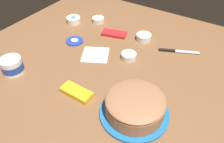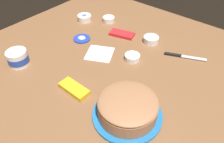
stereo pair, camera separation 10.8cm
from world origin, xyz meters
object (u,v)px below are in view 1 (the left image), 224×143
candy_box_lower (77,92)px  paper_napkin (95,54)px  frosting_tub (12,65)px  frosted_cake (135,106)px  sprinkle_bowl_blue (74,20)px  frosting_tub_lid (75,41)px  candy_box_upper (114,34)px  sprinkle_bowl_rainbow (98,20)px  sprinkle_bowl_pink (144,37)px  sprinkle_bowl_yellow (129,56)px  spreading_knife (175,51)px

candy_box_lower → paper_napkin: size_ratio=1.05×
frosting_tub → paper_napkin: (0.28, 0.35, -0.04)m
frosted_cake → paper_napkin: (-0.39, 0.26, -0.05)m
sprinkle_bowl_blue → frosted_cake: bearing=-33.2°
frosting_tub_lid → candy_box_upper: candy_box_upper is taller
sprinkle_bowl_rainbow → sprinkle_bowl_pink: bearing=-5.2°
frosting_tub → candy_box_upper: frosting_tub is taller
sprinkle_bowl_blue → candy_box_lower: (0.46, -0.53, -0.01)m
sprinkle_bowl_yellow → paper_napkin: bearing=-156.4°
frosting_tub → candy_box_lower: frosting_tub is taller
sprinkle_bowl_rainbow → paper_napkin: size_ratio=0.56×
frosted_cake → frosting_tub_lid: bearing=152.8°
frosting_tub → frosting_tub_lid: frosting_tub is taller
frosting_tub_lid → sprinkle_bowl_pink: sprinkle_bowl_pink is taller
sprinkle_bowl_blue → candy_box_lower: 0.71m
sprinkle_bowl_blue → sprinkle_bowl_rainbow: size_ratio=1.16×
frosting_tub_lid → sprinkle_bowl_yellow: size_ratio=1.23×
frosted_cake → paper_napkin: 0.47m
spreading_knife → sprinkle_bowl_rainbow: bearing=174.9°
spreading_knife → candy_box_lower: candy_box_lower is taller
frosted_cake → frosting_tub: 0.68m
sprinkle_bowl_rainbow → candy_box_lower: bearing=-63.2°
frosting_tub_lid → sprinkle_bowl_blue: (-0.17, 0.19, 0.02)m
sprinkle_bowl_yellow → candy_box_upper: size_ratio=0.55×
spreading_knife → sprinkle_bowl_pink: bearing=175.1°
sprinkle_bowl_blue → paper_napkin: 0.43m
spreading_knife → candy_box_upper: size_ratio=1.42×
sprinkle_bowl_pink → candy_box_lower: (-0.06, -0.60, -0.01)m
frosting_tub → sprinkle_bowl_pink: size_ratio=1.19×
sprinkle_bowl_yellow → sprinkle_bowl_rainbow: (-0.39, 0.25, 0.00)m
sprinkle_bowl_yellow → candy_box_upper: sprinkle_bowl_yellow is taller
spreading_knife → sprinkle_bowl_blue: bearing=-176.4°
sprinkle_bowl_blue → sprinkle_bowl_pink: sprinkle_bowl_blue is taller
frosted_cake → candy_box_lower: size_ratio=1.92×
candy_box_lower → paper_napkin: candy_box_lower is taller
candy_box_upper → frosting_tub: bearing=-128.7°
frosting_tub_lid → sprinkle_bowl_blue: sprinkle_bowl_blue is taller
frosted_cake → sprinkle_bowl_blue: 0.90m
sprinkle_bowl_pink → sprinkle_bowl_rainbow: (-0.38, 0.03, -0.00)m
frosting_tub_lid → sprinkle_bowl_yellow: 0.37m
frosting_tub_lid → sprinkle_bowl_rainbow: sprinkle_bowl_rainbow is taller
sprinkle_bowl_blue → sprinkle_bowl_rainbow: bearing=34.8°
sprinkle_bowl_blue → candy_box_upper: size_ratio=0.62×
frosting_tub_lid → sprinkle_bowl_blue: 0.25m
sprinkle_bowl_yellow → sprinkle_bowl_blue: bearing=163.9°
frosting_tub → sprinkle_bowl_rainbow: frosting_tub is taller
frosted_cake → candy_box_upper: 0.66m
sprinkle_bowl_blue → sprinkle_bowl_rainbow: (0.14, 0.10, -0.00)m
frosting_tub_lid → sprinkle_bowl_pink: size_ratio=1.14×
sprinkle_bowl_yellow → sprinkle_bowl_rainbow: size_ratio=1.03×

